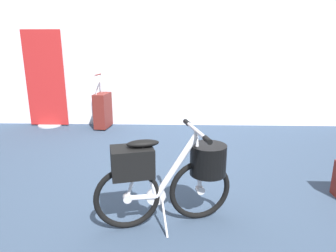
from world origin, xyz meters
The scene contains 5 objects.
ground_plane centered at (0.00, 0.00, 0.00)m, with size 8.29×8.29×0.00m, color #2D3D51.
back_wall centered at (0.00, 2.28, 1.38)m, with size 8.29×0.10×2.76m, color silver.
floor_banner_stand centered at (-1.95, 2.11, 0.65)m, with size 0.60×0.36×1.47m.
folding_bike_foreground centered at (0.04, -0.51, 0.39)m, with size 0.97×0.52×0.71m.
rolling_suitcase centered at (-1.06, 2.01, 0.28)m, with size 0.22×0.38×0.83m.
Camera 1 is at (0.09, -2.44, 1.26)m, focal length 32.01 mm.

